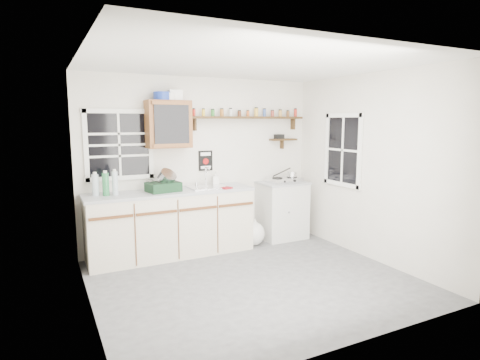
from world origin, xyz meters
The scene contains 18 objects.
room centered at (0.00, 0.00, 1.25)m, with size 3.64×3.24×2.54m.
main_cabinet centered at (-0.58, 1.30, 0.46)m, with size 2.31×0.63×0.92m.
right_cabinet centered at (1.25, 1.32, 0.46)m, with size 0.73×0.57×0.91m.
sink centered at (-0.05, 1.30, 0.93)m, with size 0.52×0.44×0.29m.
upper_cabinet centered at (-0.55, 1.44, 1.82)m, with size 0.60×0.32×0.65m.
upper_cabinet_clutter centered at (-0.55, 1.44, 2.21)m, with size 0.39×0.24×0.14m.
spice_shelf centered at (0.73, 1.51, 1.93)m, with size 1.91×0.18×0.35m.
secondary_shelf centered at (1.36, 1.52, 1.58)m, with size 0.45×0.16×0.24m.
warning_sign centered at (0.05, 1.59, 1.28)m, with size 0.22×0.02×0.30m.
window_back centered at (-1.20, 1.59, 1.55)m, with size 0.93×0.03×0.98m.
window_right centered at (1.79, 0.55, 1.45)m, with size 0.03×0.78×1.08m.
water_bottles centered at (-1.45, 1.32, 1.07)m, with size 0.31×0.15×0.34m.
dish_rack centered at (-0.68, 1.28, 1.02)m, with size 0.47×0.38×0.32m.
soap_bottle centered at (0.16, 1.47, 1.02)m, with size 0.09×0.09×0.20m, color silver.
rag centered at (0.16, 1.10, 0.93)m, with size 0.14×0.12×0.02m, color maroon.
hotplate centered at (1.28, 1.31, 0.95)m, with size 0.56×0.33×0.08m.
saucepan centered at (1.41, 1.31, 1.03)m, with size 0.36×0.21×0.16m.
trash_bag centered at (0.65, 1.17, 0.18)m, with size 0.38×0.34×0.43m.
Camera 1 is at (-2.17, -3.98, 1.87)m, focal length 30.00 mm.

